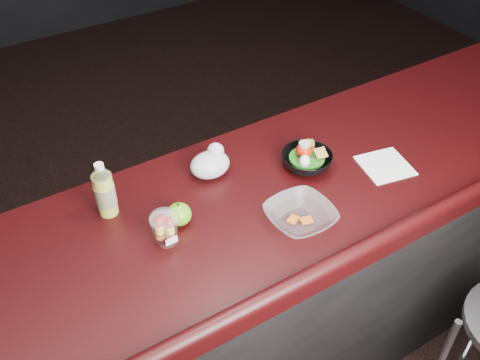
% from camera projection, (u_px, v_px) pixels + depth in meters
% --- Properties ---
extents(counter, '(4.06, 0.71, 1.02)m').
position_uv_depth(counter, '(234.00, 306.00, 2.00)').
color(counter, black).
rests_on(counter, ground).
extents(lemonade_bottle, '(0.06, 0.06, 0.19)m').
position_uv_depth(lemonade_bottle, '(105.00, 193.00, 1.61)').
color(lemonade_bottle, gold).
rests_on(lemonade_bottle, counter).
extents(fruit_cup, '(0.08, 0.08, 0.12)m').
position_uv_depth(fruit_cup, '(165.00, 227.00, 1.53)').
color(fruit_cup, white).
rests_on(fruit_cup, counter).
extents(green_apple, '(0.08, 0.08, 0.08)m').
position_uv_depth(green_apple, '(179.00, 214.00, 1.60)').
color(green_apple, '#3F890F').
rests_on(green_apple, counter).
extents(plastic_bag, '(0.14, 0.11, 0.10)m').
position_uv_depth(plastic_bag, '(211.00, 163.00, 1.77)').
color(plastic_bag, silver).
rests_on(plastic_bag, counter).
extents(snack_bowl, '(0.22, 0.22, 0.09)m').
position_uv_depth(snack_bowl, '(306.00, 160.00, 1.80)').
color(snack_bowl, black).
rests_on(snack_bowl, counter).
extents(takeout_bowl, '(0.20, 0.20, 0.05)m').
position_uv_depth(takeout_bowl, '(300.00, 216.00, 1.61)').
color(takeout_bowl, silver).
rests_on(takeout_bowl, counter).
extents(paper_napkin, '(0.19, 0.19, 0.00)m').
position_uv_depth(paper_napkin, '(385.00, 166.00, 1.83)').
color(paper_napkin, white).
rests_on(paper_napkin, counter).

